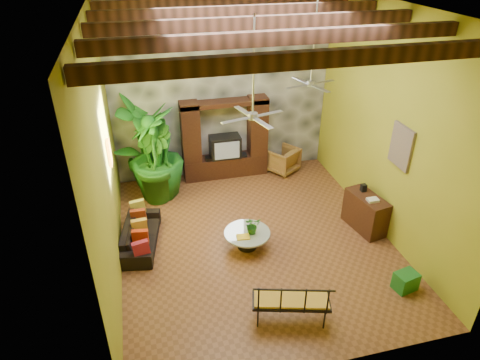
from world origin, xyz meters
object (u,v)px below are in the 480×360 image
object	(u,v)px
entertainment_center	(225,145)
wicker_armchair	(282,160)
sofa	(141,235)
green_bin	(406,281)
tall_plant_b	(153,162)
side_console	(365,212)
coffee_table	(247,238)
tall_plant_a	(140,141)
tall_plant_c	(156,153)
ceiling_fan_back	(311,75)
iron_bench	(293,301)
ceiling_fan_front	(253,106)

from	to	relation	value
entertainment_center	wicker_armchair	xyz separation A→B (m)	(1.68, -0.17, -0.59)
sofa	green_bin	world-z (taller)	sofa
tall_plant_b	side_console	distance (m)	5.39
wicker_armchair	tall_plant_b	size ratio (longest dim) A/B	0.38
wicker_armchair	coffee_table	xyz separation A→B (m)	(-1.92, -3.20, -0.11)
entertainment_center	tall_plant_b	bearing A→B (deg)	-159.53
entertainment_center	sofa	distance (m)	3.77
tall_plant_a	tall_plant_c	distance (m)	0.72
sofa	tall_plant_a	distance (m)	2.92
ceiling_fan_back	coffee_table	world-z (taller)	ceiling_fan_back
entertainment_center	sofa	world-z (taller)	entertainment_center
tall_plant_a	side_console	world-z (taller)	tall_plant_a
tall_plant_c	iron_bench	bearing A→B (deg)	-69.19
ceiling_fan_back	wicker_armchair	distance (m)	3.51
ceiling_fan_front	iron_bench	world-z (taller)	ceiling_fan_front
green_bin	sofa	bearing A→B (deg)	151.65
tall_plant_b	iron_bench	bearing A→B (deg)	-67.59
ceiling_fan_back	sofa	world-z (taller)	ceiling_fan_back
tall_plant_b	entertainment_center	bearing A→B (deg)	20.47
iron_bench	green_bin	distance (m)	2.52
sofa	side_console	xyz separation A→B (m)	(5.19, -0.65, 0.18)
entertainment_center	ceiling_fan_front	world-z (taller)	ceiling_fan_front
tall_plant_b	tall_plant_c	xyz separation A→B (m)	(0.10, 0.16, 0.16)
ceiling_fan_back	sofa	xyz separation A→B (m)	(-4.14, -0.76, -3.14)
tall_plant_a	green_bin	distance (m)	7.30
tall_plant_c	iron_bench	size ratio (longest dim) A/B	1.70
sofa	tall_plant_b	distance (m)	2.16
ceiling_fan_front	ceiling_fan_back	xyz separation A→B (m)	(1.80, 1.60, 0.00)
entertainment_center	ceiling_fan_back	world-z (taller)	ceiling_fan_back
sofa	entertainment_center	bearing A→B (deg)	-32.83
entertainment_center	ceiling_fan_front	xyz separation A→B (m)	(-0.20, -3.54, 2.44)
sofa	green_bin	bearing A→B (deg)	-107.88
wicker_armchair	tall_plant_b	world-z (taller)	tall_plant_b
green_bin	ceiling_fan_back	bearing A→B (deg)	103.98
ceiling_fan_front	tall_plant_c	world-z (taller)	ceiling_fan_front
entertainment_center	tall_plant_c	world-z (taller)	tall_plant_c
ceiling_fan_back	side_console	xyz separation A→B (m)	(1.05, -1.41, -2.96)
iron_bench	side_console	bearing A→B (deg)	56.72
ceiling_fan_front	side_console	distance (m)	4.11
ceiling_fan_back	tall_plant_a	distance (m)	4.83
ceiling_fan_back	side_console	world-z (taller)	ceiling_fan_back
entertainment_center	wicker_armchair	distance (m)	1.79
side_console	tall_plant_c	bearing A→B (deg)	138.57
entertainment_center	coffee_table	size ratio (longest dim) A/B	2.34
tall_plant_a	green_bin	bearing A→B (deg)	-48.60
coffee_table	green_bin	xyz separation A→B (m)	(2.70, -2.03, -0.07)
tall_plant_b	coffee_table	size ratio (longest dim) A/B	2.10
ceiling_fan_back	coffee_table	xyz separation A→B (m)	(-1.84, -1.43, -3.15)
sofa	iron_bench	bearing A→B (deg)	-129.19
tall_plant_c	ceiling_fan_front	bearing A→B (deg)	-59.28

